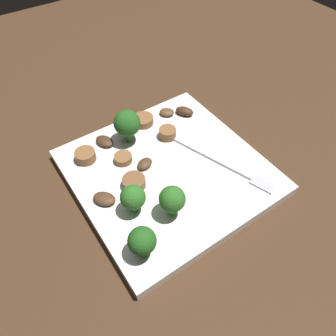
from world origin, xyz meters
TOP-DOWN VIEW (x-y plane):
  - ground_plane at (0.00, 0.00)m, footprint 1.40×1.40m
  - plate at (0.00, 0.00)m, footprint 0.27×0.27m
  - fork at (0.05, 0.07)m, footprint 0.17×0.07m
  - broccoli_floret_0 at (-0.08, -0.02)m, footprint 0.04×0.04m
  - broccoli_floret_1 at (0.04, -0.08)m, footprint 0.03×0.03m
  - broccoli_floret_2 at (0.07, -0.04)m, footprint 0.03×0.03m
  - broccoli_floret_3 at (0.09, -0.10)m, footprint 0.03×0.03m
  - sausage_slice_0 at (-0.05, -0.05)m, footprint 0.04×0.04m
  - sausage_slice_1 at (-0.00, -0.06)m, footprint 0.04×0.04m
  - sausage_slice_2 at (-0.06, 0.04)m, footprint 0.04×0.04m
  - sausage_slice_3 at (-0.11, 0.02)m, footprint 0.05×0.05m
  - sausage_slice_4 at (-0.08, -0.09)m, footprint 0.04×0.04m
  - mushroom_0 at (-0.10, 0.07)m, footprint 0.03×0.03m
  - mushroom_1 at (-0.09, 0.09)m, footprint 0.04×0.03m
  - mushroom_2 at (-0.10, -0.05)m, footprint 0.04×0.03m
  - mushroom_3 at (-0.02, -0.03)m, footprint 0.03×0.03m
  - mushroom_5 at (-0.00, -0.10)m, footprint 0.04×0.04m

SIDE VIEW (x-z plane):
  - ground_plane at x=0.00m, z-range 0.00..0.00m
  - plate at x=0.00m, z-range 0.00..0.02m
  - fork at x=0.05m, z-range 0.02..0.02m
  - mushroom_0 at x=-0.10m, z-range 0.02..0.03m
  - mushroom_2 at x=-0.10m, z-range 0.02..0.03m
  - mushroom_3 at x=-0.02m, z-range 0.02..0.03m
  - mushroom_5 at x=0.00m, z-range 0.02..0.03m
  - sausage_slice_0 at x=-0.05m, z-range 0.02..0.03m
  - sausage_slice_3 at x=-0.11m, z-range 0.02..0.03m
  - mushroom_1 at x=-0.09m, z-range 0.02..0.03m
  - sausage_slice_1 at x=0.00m, z-range 0.02..0.03m
  - sausage_slice_4 at x=-0.08m, z-range 0.02..0.03m
  - sausage_slice_2 at x=-0.06m, z-range 0.02..0.03m
  - broccoli_floret_1 at x=0.04m, z-range 0.02..0.07m
  - broccoli_floret_3 at x=0.09m, z-range 0.02..0.07m
  - broccoli_floret_2 at x=0.07m, z-range 0.02..0.07m
  - broccoli_floret_0 at x=-0.08m, z-range 0.03..0.08m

